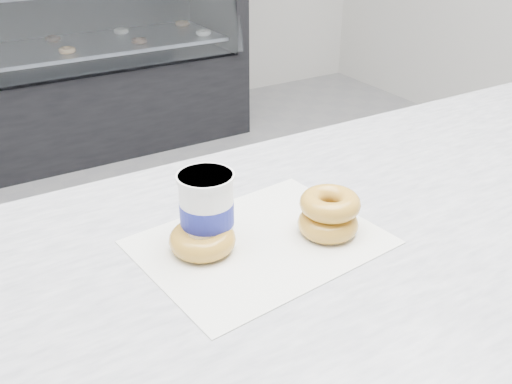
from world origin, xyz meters
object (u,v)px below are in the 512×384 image
Objects in this scene: display_case at (25,69)px; coffee_cup at (207,209)px; donut_stack at (329,213)px; donut_single at (202,239)px.

display_case reaches higher than coffee_cup.
coffee_cup reaches higher than donut_stack.
donut_single is 0.92× the size of donut_stack.
coffee_cup reaches higher than donut_single.
donut_single is at bearing -94.47° from display_case.
donut_stack is at bearing -16.61° from donut_single.
donut_stack is (0.18, -0.05, 0.01)m from donut_single.
display_case is 24.99× the size of donut_single.
donut_stack is (-0.02, -2.69, 0.44)m from display_case.
donut_single is 0.87× the size of coffee_cup.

